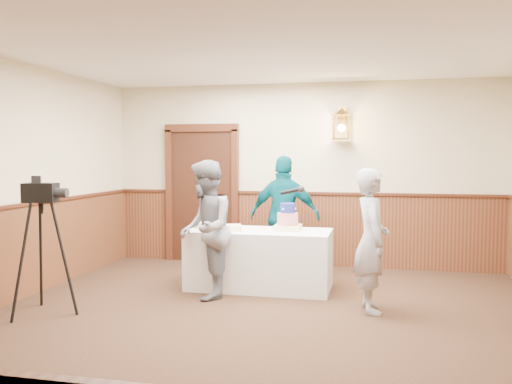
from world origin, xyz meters
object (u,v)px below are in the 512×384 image
at_px(sheet_cake_green, 210,225).
at_px(interviewer, 206,229).
at_px(tv_camera_rig, 42,256).
at_px(baker, 371,240).
at_px(sheet_cake_yellow, 228,228).
at_px(display_table, 259,259).
at_px(tiered_cake, 288,220).
at_px(assistant_p, 285,216).

distance_m(sheet_cake_green, interviewer, 0.61).
bearing_deg(sheet_cake_green, tv_camera_rig, -129.69).
relative_size(baker, tv_camera_rig, 1.11).
bearing_deg(baker, tv_camera_rig, 92.30).
bearing_deg(sheet_cake_yellow, interviewer, -108.55).
bearing_deg(tv_camera_rig, sheet_cake_green, 42.45).
xyz_separation_m(display_table, sheet_cake_green, (-0.67, 0.02, 0.41)).
height_order(display_table, tiered_cake, tiered_cake).
distance_m(tiered_cake, tv_camera_rig, 2.92).
distance_m(display_table, tiered_cake, 0.62).
height_order(sheet_cake_yellow, sheet_cake_green, sheet_cake_green).
distance_m(tiered_cake, baker, 1.32).
distance_m(display_table, interviewer, 0.90).
distance_m(assistant_p, tv_camera_rig, 3.24).
bearing_deg(tv_camera_rig, tiered_cake, 27.40).
distance_m(interviewer, tv_camera_rig, 1.82).
relative_size(interviewer, tv_camera_rig, 1.17).
bearing_deg(interviewer, sheet_cake_green, 177.99).
distance_m(sheet_cake_green, baker, 2.20).
bearing_deg(display_table, interviewer, -132.92).
bearing_deg(sheet_cake_yellow, sheet_cake_green, 152.75).
xyz_separation_m(interviewer, assistant_p, (0.73, 1.32, 0.02)).
distance_m(sheet_cake_yellow, interviewer, 0.47).
bearing_deg(interviewer, sheet_cake_yellow, 146.21).
distance_m(baker, tv_camera_rig, 3.54).
xyz_separation_m(sheet_cake_green, baker, (2.07, -0.74, -0.01)).
height_order(tiered_cake, sheet_cake_yellow, tiered_cake).
relative_size(sheet_cake_green, assistant_p, 0.19).
distance_m(display_table, sheet_cake_yellow, 0.58).
relative_size(sheet_cake_yellow, assistant_p, 0.20).
xyz_separation_m(interviewer, baker, (1.93, -0.15, -0.04)).
bearing_deg(tv_camera_rig, sheet_cake_yellow, 34.20).
bearing_deg(display_table, tv_camera_rig, -141.52).
height_order(display_table, tv_camera_rig, tv_camera_rig).
bearing_deg(display_table, sheet_cake_yellow, -161.56).
bearing_deg(assistant_p, sheet_cake_yellow, 59.85).
bearing_deg(interviewer, display_table, 121.84).
relative_size(display_table, tv_camera_rig, 1.28).
distance_m(tiered_cake, sheet_cake_green, 1.03).
relative_size(interviewer, baker, 1.05).
bearing_deg(sheet_cake_yellow, tv_camera_rig, -137.93).
height_order(tiered_cake, tv_camera_rig, tv_camera_rig).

